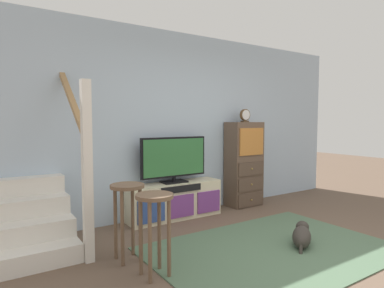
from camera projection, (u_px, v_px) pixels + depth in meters
name	position (u px, v px, depth m)	size (l,w,h in m)	color
ground_plane	(321.00, 271.00, 3.05)	(20.00, 20.00, 0.00)	brown
back_wall	(183.00, 124.00, 5.01)	(6.40, 0.12, 2.70)	#A8BCD1
area_rug	(273.00, 250.00, 3.56)	(2.60, 1.80, 0.01)	#4C664C
media_console	(175.00, 201.00, 4.70)	(1.39, 0.38, 0.52)	beige
television	(174.00, 158.00, 4.68)	(1.03, 0.22, 0.65)	black
side_cabinet	(244.00, 164.00, 5.40)	(0.58, 0.38, 1.38)	brown
desk_clock	(245.00, 116.00, 5.33)	(0.19, 0.08, 0.21)	#4C3823
staircase	(24.00, 214.00, 3.65)	(1.00, 1.36, 2.20)	silver
bar_stool_near	(155.00, 216.00, 2.93)	(0.34, 0.34, 0.75)	brown
bar_stool_far	(127.00, 205.00, 3.27)	(0.34, 0.34, 0.77)	brown
dog	(302.00, 235.00, 3.68)	(0.48, 0.42, 0.23)	#332D28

